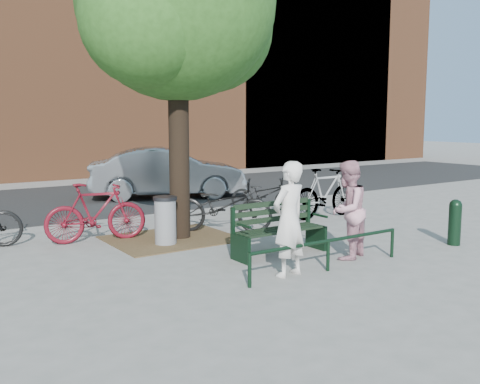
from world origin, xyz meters
TOP-DOWN VIEW (x-y plane):
  - ground at (0.00, 0.00)m, footprint 90.00×90.00m
  - dirt_pit at (-1.00, 2.20)m, footprint 2.40×2.00m
  - road at (0.00, 8.50)m, footprint 40.00×7.00m
  - townhouse_row at (0.17, 16.00)m, footprint 45.00×4.00m
  - park_bench at (-0.00, 0.08)m, footprint 1.74×0.54m
  - guard_railing at (0.00, -1.20)m, footprint 3.06×0.06m
  - street_tree at (-0.75, 2.20)m, footprint 4.20×3.80m
  - person_left at (-0.67, -1.05)m, footprint 0.70×0.53m
  - person_right at (0.81, -0.80)m, footprint 0.99×0.89m
  - bollard at (3.20, -1.25)m, footprint 0.23×0.23m
  - litter_bin at (-1.30, 1.84)m, footprint 0.45×0.45m
  - bicycle_b at (-2.31, 2.80)m, footprint 1.99×0.88m
  - bicycle_c at (0.18, 2.20)m, footprint 2.13×1.91m
  - bicycle_d at (3.13, 2.21)m, footprint 2.02×0.60m
  - bicycle_e at (2.42, 3.71)m, footprint 1.59×1.69m
  - parked_car at (1.50, 7.36)m, footprint 4.87×3.23m

SIDE VIEW (x-z plane):
  - ground at x=0.00m, z-range 0.00..0.00m
  - road at x=0.00m, z-range 0.00..0.01m
  - dirt_pit at x=-1.00m, z-range 0.00..0.02m
  - guard_railing at x=0.00m, z-range 0.15..0.66m
  - bicycle_e at x=2.42m, z-range 0.00..0.91m
  - litter_bin at x=-1.30m, z-range 0.01..0.92m
  - bollard at x=3.20m, z-range 0.03..0.90m
  - park_bench at x=0.00m, z-range -0.01..0.97m
  - bicycle_c at x=0.18m, z-range 0.00..1.12m
  - bicycle_b at x=-2.31m, z-range 0.00..1.15m
  - bicycle_d at x=3.13m, z-range 0.00..1.21m
  - parked_car at x=1.50m, z-range 0.00..1.52m
  - person_right at x=0.81m, z-range 0.00..1.67m
  - person_left at x=-0.67m, z-range 0.00..1.74m
  - street_tree at x=-0.75m, z-range 1.17..7.67m
  - townhouse_row at x=0.17m, z-range -0.75..13.25m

